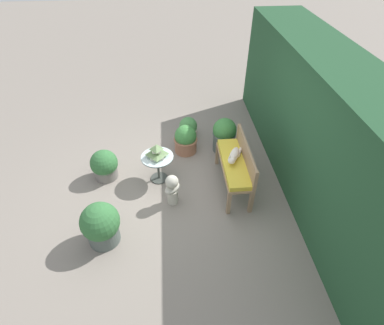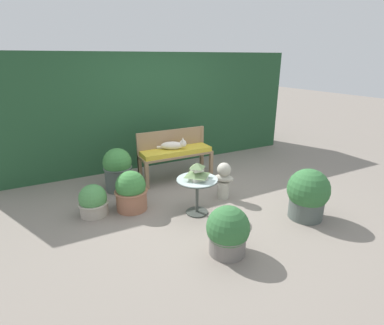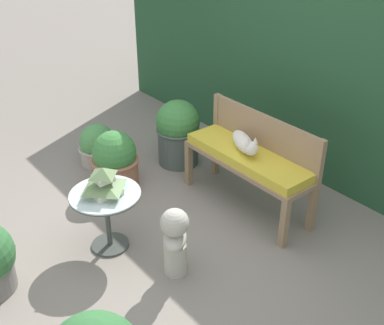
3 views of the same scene
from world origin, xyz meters
TOP-DOWN VIEW (x-y plane):
  - ground at (0.00, 0.00)m, footprint 30.00×30.00m
  - foliage_hedge_back at (0.00, 2.45)m, footprint 6.40×1.07m
  - garden_bench at (0.01, 1.02)m, footprint 1.34×0.43m
  - bench_backrest at (0.01, 1.21)m, footprint 1.34×0.06m
  - cat at (-0.04, 1.01)m, footprint 0.48×0.34m
  - patio_table at (-0.28, -0.31)m, footprint 0.59×0.59m
  - pagoda_birdhouse at (-0.28, -0.31)m, footprint 0.31×0.31m
  - garden_bust at (0.34, -0.07)m, footprint 0.35×0.34m
  - potted_plant_hedge_corner at (-1.62, 0.34)m, footprint 0.43×0.43m
  - potted_plant_patio_mid at (1.02, -1.14)m, footprint 0.58×0.58m
  - potted_plant_table_far at (-1.09, 0.24)m, footprint 0.49×0.49m
  - potted_plant_path_edge at (-1.07, 1.03)m, footprint 0.48×0.48m
  - potted_plant_bench_right at (-0.42, -1.30)m, footprint 0.50×0.50m

SIDE VIEW (x-z plane):
  - ground at x=0.00m, z-range 0.00..0.00m
  - potted_plant_hedge_corner at x=-1.62m, z-range -0.02..0.44m
  - potted_plant_bench_right at x=-0.42m, z-range -0.02..0.57m
  - potted_plant_table_far at x=-1.09m, z-range -0.02..0.59m
  - garden_bust at x=0.34m, z-range 0.03..0.63m
  - potted_plant_patio_mid at x=1.02m, z-range 0.00..0.72m
  - potted_plant_path_edge at x=-1.07m, z-range 0.01..0.74m
  - patio_table at x=-0.28m, z-range 0.15..0.69m
  - garden_bench at x=0.01m, z-range 0.20..0.78m
  - pagoda_birdhouse at x=-0.28m, z-range 0.52..0.76m
  - bench_backrest at x=0.01m, z-range 0.21..1.11m
  - cat at x=-0.04m, z-range 0.56..0.77m
  - foliage_hedge_back at x=0.00m, z-range 0.00..2.26m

